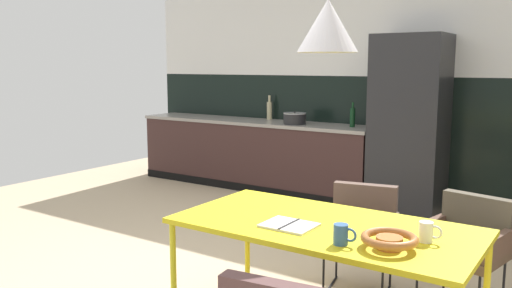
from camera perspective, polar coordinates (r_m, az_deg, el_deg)
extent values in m
plane|color=tan|center=(4.12, -4.32, -14.40)|extent=(8.56, 8.56, 0.00)
cube|color=black|center=(6.54, 12.42, 0.71)|extent=(6.59, 0.12, 1.47)
cube|color=silver|center=(6.51, 12.84, 13.64)|extent=(6.59, 0.12, 1.47)
cube|color=#3A2422|center=(6.96, -0.26, -1.22)|extent=(3.31, 0.60, 0.85)
cube|color=gray|center=(6.90, -0.26, 2.41)|extent=(3.34, 0.63, 0.04)
cube|color=black|center=(6.79, -1.70, -4.70)|extent=(3.31, 0.01, 0.10)
cube|color=#232326|center=(5.99, 16.20, 2.08)|extent=(0.75, 0.60, 1.93)
cube|color=gold|center=(3.00, 7.43, -8.81)|extent=(1.67, 0.85, 0.03)
cylinder|color=gold|center=(3.81, -0.94, -10.69)|extent=(0.04, 0.04, 0.70)
cylinder|color=gold|center=(3.26, -8.90, -14.25)|extent=(0.04, 0.04, 0.70)
cube|color=brown|center=(3.82, 11.06, -10.08)|extent=(0.56, 0.55, 0.06)
cube|color=brown|center=(3.96, 11.70, -6.56)|extent=(0.46, 0.17, 0.32)
cube|color=brown|center=(3.76, 14.43, -8.91)|extent=(0.13, 0.42, 0.14)
cube|color=brown|center=(3.84, 7.84, -8.36)|extent=(0.13, 0.42, 0.14)
cylinder|color=black|center=(3.69, 13.51, -14.37)|extent=(0.02, 0.02, 0.36)
cylinder|color=black|center=(3.76, 7.30, -13.74)|extent=(0.02, 0.02, 0.36)
cylinder|color=black|center=(4.04, 14.35, -12.35)|extent=(0.02, 0.02, 0.36)
cylinder|color=black|center=(4.11, 8.70, -11.82)|extent=(0.02, 0.02, 0.36)
cylinder|color=black|center=(4.00, 7.98, -15.07)|extent=(0.10, 0.41, 0.02)
cube|color=brown|center=(3.68, 21.38, -10.86)|extent=(0.57, 0.55, 0.06)
cube|color=brown|center=(3.81, 22.80, -7.39)|extent=(0.46, 0.17, 0.31)
cube|color=brown|center=(3.57, 24.71, -9.96)|extent=(0.14, 0.42, 0.14)
cube|color=brown|center=(3.74, 18.37, -8.78)|extent=(0.14, 0.42, 0.14)
cylinder|color=black|center=(3.68, 16.99, -14.36)|extent=(0.02, 0.02, 0.39)
cylinder|color=black|center=(3.86, 25.18, -13.76)|extent=(0.02, 0.02, 0.39)
cylinder|color=black|center=(4.00, 19.70, -12.63)|extent=(0.02, 0.02, 0.39)
cylinder|color=#B2662D|center=(2.66, 14.21, -10.30)|extent=(0.13, 0.13, 0.06)
torus|color=#AC6430|center=(2.65, 14.23, -9.88)|extent=(0.28, 0.28, 0.04)
cube|color=white|center=(2.97, 2.42, -8.53)|extent=(0.14, 0.22, 0.01)
cube|color=white|center=(2.90, 4.82, -8.96)|extent=(0.14, 0.22, 0.01)
cube|color=#262628|center=(2.93, 3.61, -8.60)|extent=(0.01, 0.23, 0.00)
cylinder|color=white|center=(2.80, 17.89, -9.02)|extent=(0.07, 0.07, 0.10)
torus|color=white|center=(2.79, 18.83, -9.04)|extent=(0.07, 0.01, 0.07)
cylinder|color=#335B93|center=(2.66, 9.15, -9.62)|extent=(0.07, 0.07, 0.10)
torus|color=#335B93|center=(2.64, 10.12, -9.67)|extent=(0.07, 0.01, 0.07)
cylinder|color=black|center=(6.46, 4.21, 2.71)|extent=(0.28, 0.28, 0.13)
cylinder|color=gray|center=(6.45, 4.21, 3.33)|extent=(0.28, 0.28, 0.01)
sphere|color=black|center=(6.45, 4.22, 3.49)|extent=(0.02, 0.02, 0.02)
cylinder|color=#0F3319|center=(6.24, 10.39, 2.82)|extent=(0.06, 0.06, 0.22)
cylinder|color=#0F3319|center=(6.22, 10.42, 4.15)|extent=(0.03, 0.03, 0.07)
cylinder|color=tan|center=(7.00, 1.46, 3.63)|extent=(0.07, 0.07, 0.23)
cylinder|color=tan|center=(6.99, 1.47, 4.93)|extent=(0.03, 0.03, 0.09)
cone|color=silver|center=(2.86, 7.76, 12.55)|extent=(0.32, 0.32, 0.28)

